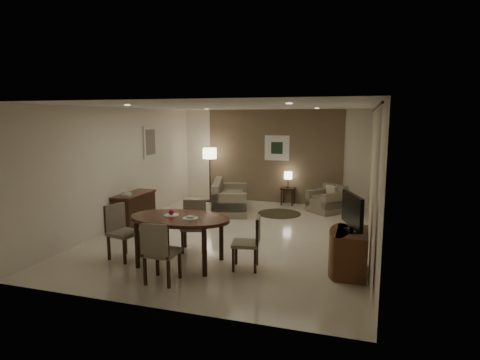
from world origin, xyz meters
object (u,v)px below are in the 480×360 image
(chair_near, at_px, (162,251))
(console_desk, at_px, (135,209))
(armchair, at_px, (326,199))
(sofa, at_px, (230,196))
(tv_cabinet, at_px, (352,252))
(dining_table, at_px, (180,241))
(chair_left, at_px, (124,232))
(chair_right, at_px, (245,243))
(chair_far, at_px, (194,226))
(floor_lamp, at_px, (210,175))
(side_table, at_px, (288,196))

(chair_near, bearing_deg, console_desk, -52.33)
(chair_near, distance_m, armchair, 5.68)
(armchair, bearing_deg, chair_near, -66.60)
(sofa, bearing_deg, tv_cabinet, -153.71)
(dining_table, height_order, chair_near, chair_near)
(chair_left, height_order, sofa, chair_left)
(armchair, bearing_deg, console_desk, -103.92)
(chair_right, bearing_deg, sofa, -167.99)
(console_desk, distance_m, chair_far, 2.38)
(dining_table, distance_m, chair_left, 1.05)
(dining_table, relative_size, chair_left, 1.82)
(chair_far, bearing_deg, armchair, 44.22)
(chair_far, xyz_separation_m, sofa, (-0.37, 3.20, -0.06))
(console_desk, xyz_separation_m, dining_table, (2.09, -1.93, 0.04))
(chair_far, xyz_separation_m, floor_lamp, (-1.35, 4.24, 0.33))
(tv_cabinet, distance_m, armchair, 4.21)
(dining_table, distance_m, sofa, 3.92)
(chair_left, xyz_separation_m, sofa, (0.61, 3.97, -0.07))
(chair_left, xyz_separation_m, side_table, (1.92, 5.25, -0.24))
(chair_left, bearing_deg, floor_lamp, 17.56)
(chair_left, relative_size, armchair, 1.20)
(tv_cabinet, xyz_separation_m, side_table, (-1.92, 4.75, -0.10))
(chair_near, height_order, sofa, chair_near)
(chair_far, bearing_deg, side_table, 60.62)
(chair_left, xyz_separation_m, chair_right, (2.16, 0.19, -0.04))
(armchair, xyz_separation_m, side_table, (-1.14, 0.62, -0.11))
(chair_right, bearing_deg, floor_lamp, -162.56)
(dining_table, relative_size, armchair, 2.17)
(sofa, height_order, floor_lamp, floor_lamp)
(tv_cabinet, xyz_separation_m, dining_table, (-2.80, -0.43, 0.06))
(tv_cabinet, distance_m, dining_table, 2.83)
(chair_far, bearing_deg, floor_lamp, 90.11)
(tv_cabinet, height_order, chair_near, chair_near)
(dining_table, xyz_separation_m, armchair, (2.01, 4.56, -0.05))
(console_desk, distance_m, side_table, 4.40)
(chair_near, relative_size, chair_right, 1.09)
(armchair, bearing_deg, floor_lamp, -142.83)
(chair_right, xyz_separation_m, armchair, (0.89, 4.45, -0.08))
(floor_lamp, bearing_deg, chair_right, -62.29)
(chair_left, height_order, armchair, chair_left)
(console_desk, bearing_deg, chair_left, -62.33)
(side_table, bearing_deg, floor_lamp, -173.94)
(chair_near, height_order, chair_left, chair_left)
(side_table, bearing_deg, chair_right, -87.23)
(console_desk, bearing_deg, tv_cabinet, -17.05)
(chair_near, distance_m, chair_right, 1.37)
(chair_left, bearing_deg, chair_near, -108.65)
(tv_cabinet, bearing_deg, chair_far, 174.61)
(dining_table, distance_m, chair_near, 0.78)
(tv_cabinet, height_order, chair_far, chair_far)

